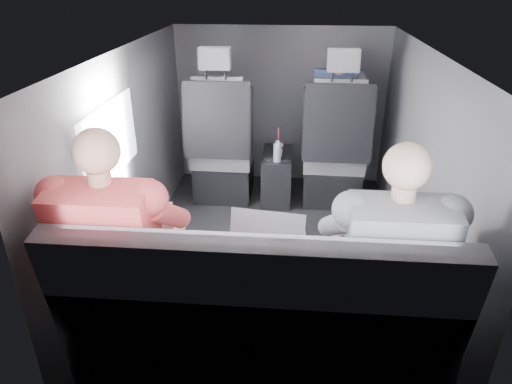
# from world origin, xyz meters

# --- Properties ---
(floor) EXTENTS (2.60, 2.60, 0.00)m
(floor) POSITION_xyz_m (0.00, 0.00, 0.00)
(floor) COLOR black
(floor) RESTS_ON ground
(ceiling) EXTENTS (2.60, 2.60, 0.00)m
(ceiling) POSITION_xyz_m (0.00, 0.00, 1.35)
(ceiling) COLOR #B2B2AD
(ceiling) RESTS_ON panel_back
(panel_left) EXTENTS (0.02, 2.60, 1.35)m
(panel_left) POSITION_xyz_m (-0.90, 0.00, 0.68)
(panel_left) COLOR #56565B
(panel_left) RESTS_ON floor
(panel_right) EXTENTS (0.02, 2.60, 1.35)m
(panel_right) POSITION_xyz_m (0.90, 0.00, 0.68)
(panel_right) COLOR #56565B
(panel_right) RESTS_ON floor
(panel_front) EXTENTS (1.80, 0.02, 1.35)m
(panel_front) POSITION_xyz_m (0.00, 1.30, 0.68)
(panel_front) COLOR #56565B
(panel_front) RESTS_ON floor
(panel_back) EXTENTS (1.80, 0.02, 1.35)m
(panel_back) POSITION_xyz_m (0.00, -1.30, 0.68)
(panel_back) COLOR #56565B
(panel_back) RESTS_ON floor
(side_window) EXTENTS (0.02, 0.75, 0.42)m
(side_window) POSITION_xyz_m (-0.88, -0.30, 0.90)
(side_window) COLOR white
(side_window) RESTS_ON panel_left
(seatbelt) EXTENTS (0.35, 0.11, 0.59)m
(seatbelt) POSITION_xyz_m (0.45, 0.67, 0.80)
(seatbelt) COLOR black
(seatbelt) RESTS_ON front_seat_right
(front_seat_left) EXTENTS (0.52, 0.58, 1.26)m
(front_seat_left) POSITION_xyz_m (-0.45, 0.84, 0.40)
(front_seat_left) COLOR black
(front_seat_left) RESTS_ON floor
(front_seat_right) EXTENTS (0.52, 0.58, 1.26)m
(front_seat_right) POSITION_xyz_m (0.45, 0.84, 0.40)
(front_seat_right) COLOR black
(front_seat_right) RESTS_ON floor
(center_console) EXTENTS (0.24, 0.48, 0.41)m
(center_console) POSITION_xyz_m (0.00, 0.88, 0.20)
(center_console) COLOR black
(center_console) RESTS_ON floor
(rear_bench) EXTENTS (1.60, 0.57, 0.92)m
(rear_bench) POSITION_xyz_m (0.00, -1.06, 0.31)
(rear_bench) COLOR slate
(rear_bench) RESTS_ON floor
(soda_cup) EXTENTS (0.08, 0.08, 0.24)m
(soda_cup) POSITION_xyz_m (0.01, 0.80, 0.46)
(soda_cup) COLOR white
(soda_cup) RESTS_ON center_console
(water_bottle) EXTENTS (0.06, 0.06, 0.17)m
(water_bottle) POSITION_xyz_m (0.00, 0.71, 0.48)
(water_bottle) COLOR #A1BCDA
(water_bottle) RESTS_ON center_console
(laptop_white) EXTENTS (0.39, 0.39, 0.26)m
(laptop_white) POSITION_xyz_m (-0.56, -0.84, 0.64)
(laptop_white) COLOR silver
(laptop_white) RESTS_ON passenger_rear_left
(laptop_silver) EXTENTS (0.36, 0.33, 0.24)m
(laptop_silver) POSITION_xyz_m (0.03, -0.81, 0.63)
(laptop_silver) COLOR #BCBBC1
(laptop_silver) RESTS_ON rear_bench
(laptop_black) EXTENTS (0.43, 0.46, 0.26)m
(laptop_black) POSITION_xyz_m (0.48, -0.76, 0.64)
(laptop_black) COLOR black
(laptop_black) RESTS_ON passenger_rear_right
(passenger_rear_left) EXTENTS (0.51, 0.63, 1.23)m
(passenger_rear_left) POSITION_xyz_m (-0.61, -0.97, 0.63)
(passenger_rear_left) COLOR #2F2F34
(passenger_rear_left) RESTS_ON rear_bench
(passenger_rear_right) EXTENTS (0.50, 0.62, 1.21)m
(passenger_rear_right) POSITION_xyz_m (0.53, -0.97, 0.62)
(passenger_rear_right) COLOR #314A6D
(passenger_rear_right) RESTS_ON rear_bench
(passenger_front_right) EXTENTS (0.38, 0.38, 0.73)m
(passenger_front_right) POSITION_xyz_m (0.46, 1.10, 0.74)
(passenger_front_right) COLOR #314A6D
(passenger_front_right) RESTS_ON front_seat_right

